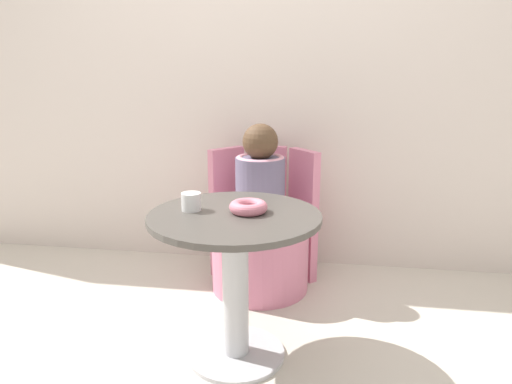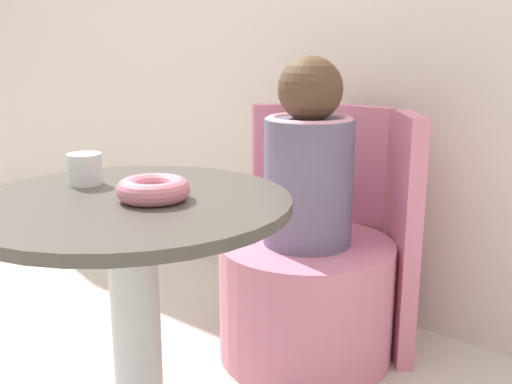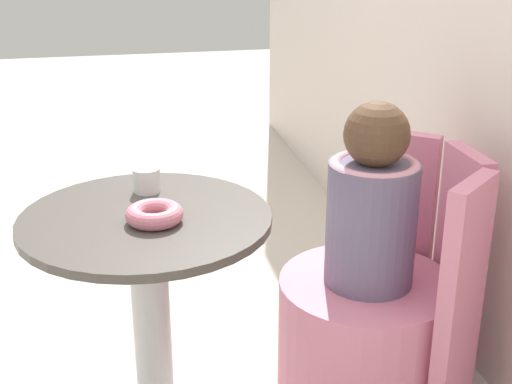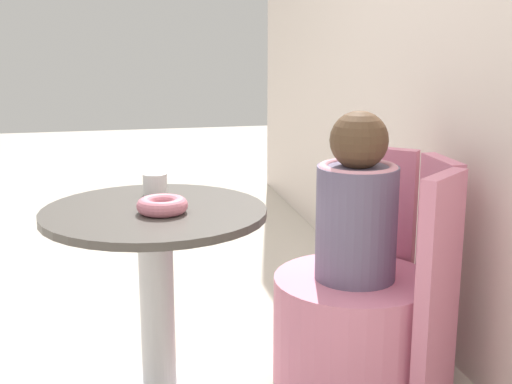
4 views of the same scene
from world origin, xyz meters
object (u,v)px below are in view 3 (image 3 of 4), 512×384
at_px(donut, 154,214).
at_px(round_table, 149,280).
at_px(cup, 147,180).
at_px(tub_chair, 364,333).
at_px(child_figure, 372,204).

bearing_deg(donut, round_table, -157.02).
bearing_deg(cup, tub_chair, 73.16).
height_order(donut, cup, cup).
height_order(tub_chair, child_figure, child_figure).
xyz_separation_m(round_table, child_figure, (0.01, 0.65, 0.18)).
bearing_deg(round_table, donut, 22.98).
bearing_deg(donut, child_figure, 93.83).
relative_size(donut, cup, 1.94).
xyz_separation_m(round_table, donut, (0.05, 0.02, 0.22)).
bearing_deg(donut, tub_chair, 93.83).
height_order(child_figure, cup, child_figure).
relative_size(tub_chair, child_figure, 0.97).
relative_size(child_figure, donut, 3.60).
distance_m(tub_chair, child_figure, 0.44).
height_order(round_table, child_figure, child_figure).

